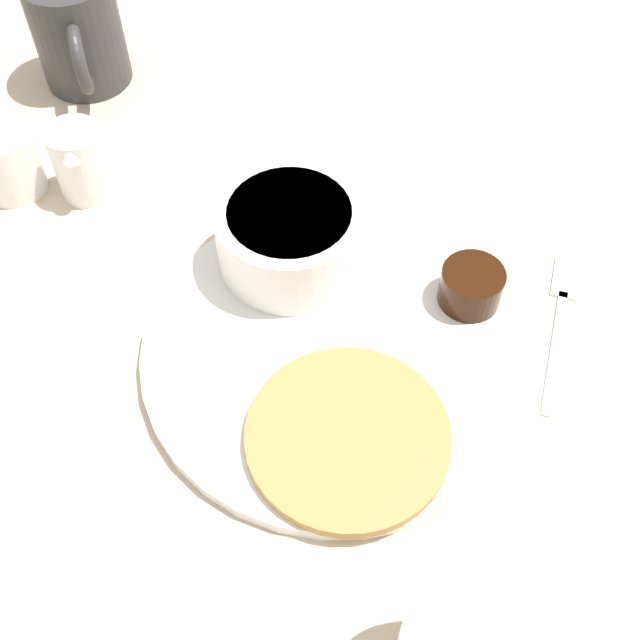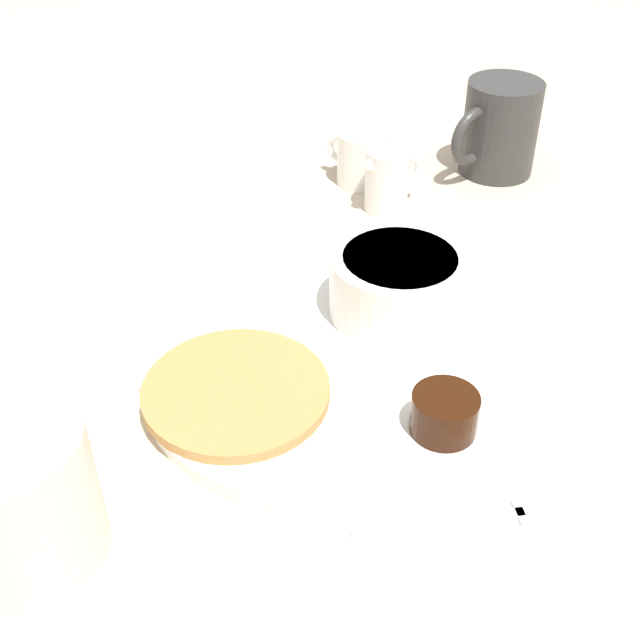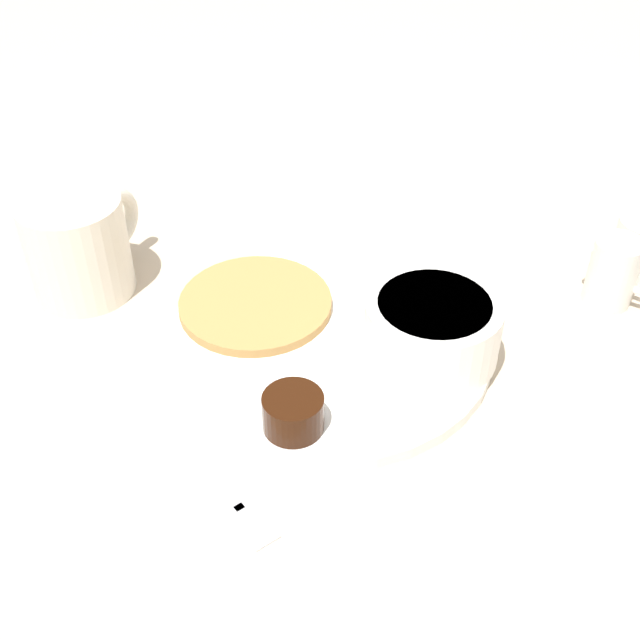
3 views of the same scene
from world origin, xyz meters
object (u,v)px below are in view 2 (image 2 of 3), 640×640
object	(u,v)px
plate	(326,368)
second_mug	(499,128)
bowl	(398,283)
coffee_mug	(15,493)
fork	(493,515)
creamer_pitcher_near	(388,179)
creamer_pitcher_far	(361,157)

from	to	relation	value
plate	second_mug	bearing A→B (deg)	142.17
bowl	coffee_mug	bearing A→B (deg)	-56.02
coffee_mug	fork	bearing A→B (deg)	85.09
creamer_pitcher_near	bowl	bearing A→B (deg)	-10.58
fork	bowl	bearing A→B (deg)	-176.36
coffee_mug	fork	distance (m)	0.30
creamer_pitcher_near	fork	size ratio (longest dim) A/B	0.46
creamer_pitcher_far	second_mug	xyz separation A→B (m)	(-0.00, 0.15, 0.02)
second_mug	coffee_mug	bearing A→B (deg)	-45.42
bowl	creamer_pitcher_far	xyz separation A→B (m)	(-0.26, 0.02, -0.01)
plate	fork	size ratio (longest dim) A/B	1.91
second_mug	creamer_pitcher_near	bearing A→B (deg)	-65.03
coffee_mug	fork	xyz separation A→B (m)	(0.03, 0.29, -0.05)
creamer_pitcher_near	creamer_pitcher_far	xyz separation A→B (m)	(-0.06, -0.01, -0.00)
plate	second_mug	size ratio (longest dim) A/B	2.61
plate	creamer_pitcher_far	bearing A→B (deg)	163.73
fork	coffee_mug	bearing A→B (deg)	-94.91
creamer_pitcher_near	second_mug	distance (m)	0.16
plate	creamer_pitcher_near	bearing A→B (deg)	157.10
bowl	second_mug	size ratio (longest dim) A/B	1.04
creamer_pitcher_far	fork	distance (m)	0.47
coffee_mug	creamer_pitcher_near	world-z (taller)	coffee_mug
plate	coffee_mug	xyz separation A→B (m)	(0.13, -0.21, 0.04)
coffee_mug	second_mug	world-z (taller)	second_mug
creamer_pitcher_near	coffee_mug	bearing A→B (deg)	-39.44
coffee_mug	bowl	bearing A→B (deg)	123.98
bowl	creamer_pitcher_near	size ratio (longest dim) A/B	1.67
plate	creamer_pitcher_near	size ratio (longest dim) A/B	4.19
creamer_pitcher_far	fork	bearing A→B (deg)	-1.05
plate	fork	distance (m)	0.18
bowl	creamer_pitcher_far	distance (m)	0.26
plate	second_mug	distance (m)	0.40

